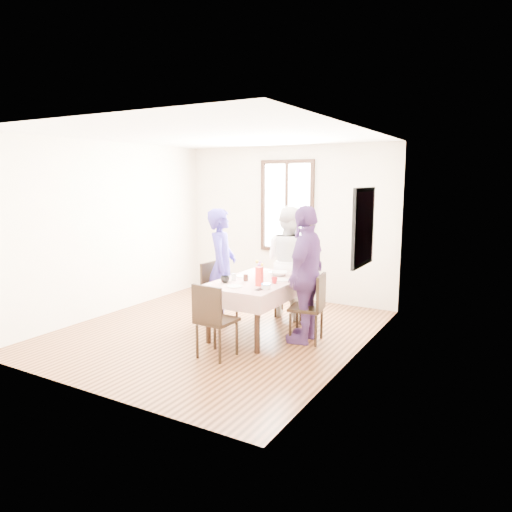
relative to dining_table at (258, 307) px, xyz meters
The scene contains 31 objects.
ground 0.70m from the dining_table, 160.54° to the right, with size 4.50×4.50×0.00m, color #321909.
back_wall 2.34m from the dining_table, 105.21° to the left, with size 4.00×4.00×0.00m, color beige.
right_wall 1.75m from the dining_table, ahead, with size 4.50×4.50×0.00m, color beige.
window_frame 2.46m from the dining_table, 105.36° to the left, with size 1.02×0.06×1.62m, color black.
window_pane 2.47m from the dining_table, 105.28° to the left, with size 0.90×0.02×1.50m, color white.
art_poster 1.85m from the dining_table, ahead, with size 0.04×0.76×0.96m, color red.
dining_table is the anchor object (origin of this frame).
tablecloth 0.38m from the dining_table, ahead, with size 0.97×1.57×0.01m, color #63130E.
chair_left 0.73m from the dining_table, 169.19° to the left, with size 0.42×0.42×0.91m, color black.
chair_right 0.72m from the dining_table, ahead, with size 0.42×0.42×0.91m, color black.
chair_far 1.00m from the dining_table, 90.00° to the left, with size 0.42×0.42×0.91m, color black.
chair_near 1.00m from the dining_table, 90.00° to the right, with size 0.42×0.42×0.91m, color black.
person_left 0.85m from the dining_table, 168.90° to the left, with size 0.62×0.41×1.71m, color navy.
person_far 1.09m from the dining_table, 90.00° to the left, with size 0.84×0.65×1.72m, color silver.
person_right 0.87m from the dining_table, ahead, with size 1.06×0.44×1.80m, color #513068.
mug_black 0.64m from the dining_table, 126.89° to the right, with size 0.12×0.12×0.09m, color black.
mug_flag 0.53m from the dining_table, 16.43° to the right, with size 0.09×0.09×0.08m, color red.
mug_green 0.54m from the dining_table, 114.85° to the left, with size 0.11×0.11×0.08m, color #0C7226.
serving_bowl 0.59m from the dining_table, 72.30° to the left, with size 0.24×0.24×0.06m, color white.
juice_carton 0.63m from the dining_table, 57.38° to the right, with size 0.08×0.08×0.25m, color red.
butter_tub 0.69m from the dining_table, 49.70° to the right, with size 0.11×0.11×0.06m, color white.
jam_jar 0.47m from the dining_table, 125.74° to the right, with size 0.06×0.06×0.09m, color black.
drinking_glass 0.55m from the dining_table, 142.03° to the right, with size 0.07×0.07×0.10m, color silver.
smartphone 0.70m from the dining_table, 58.11° to the right, with size 0.07×0.14×0.01m, color black.
flower_vase 0.46m from the dining_table, 91.94° to the left, with size 0.07×0.07×0.14m, color silver.
plate_left 0.50m from the dining_table, 164.60° to the left, with size 0.20×0.20×0.01m, color white.
plate_right 0.51m from the dining_table, 22.01° to the left, with size 0.20×0.20×0.01m, color white.
plate_far 0.68m from the dining_table, 91.52° to the left, with size 0.20×0.20×0.01m, color white.
plate_near 0.65m from the dining_table, 95.73° to the right, with size 0.20×0.20×0.01m, color white.
butter_lid 0.71m from the dining_table, 49.70° to the right, with size 0.12×0.12×0.01m, color blue.
flower_bunch 0.58m from the dining_table, 91.94° to the left, with size 0.09×0.09×0.10m, color yellow, non-canonical shape.
Camera 1 is at (3.67, -5.30, 2.13)m, focal length 33.07 mm.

